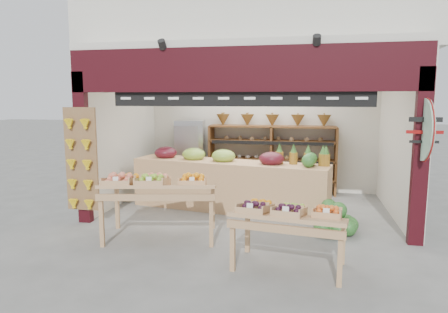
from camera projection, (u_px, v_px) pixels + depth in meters
ground at (246, 214)px, 7.65m from camera, size 60.00×60.00×0.00m
shop_structure at (259, 18)px, 8.64m from camera, size 6.36×5.12×5.40m
banana_board at (80, 162)px, 6.90m from camera, size 0.60×0.15×1.80m
gift_sign at (424, 130)px, 5.73m from camera, size 0.04×0.93×0.92m
back_shelving at (272, 144)px, 9.32m from camera, size 2.96×0.49×1.83m
refrigerator at (191, 156)px, 9.54m from camera, size 0.75×0.75×1.69m
cardboard_stack at (205, 191)px, 8.38m from camera, size 1.10×0.80×0.73m
mid_counter at (228, 183)px, 7.89m from camera, size 3.97×1.42×1.20m
display_table_left at (153, 184)px, 6.30m from camera, size 1.91×1.31×1.10m
display_table_right at (286, 214)px, 5.17m from camera, size 1.53×0.98×0.94m
watermelon_pile at (335, 222)px, 6.56m from camera, size 0.73×0.68×0.52m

